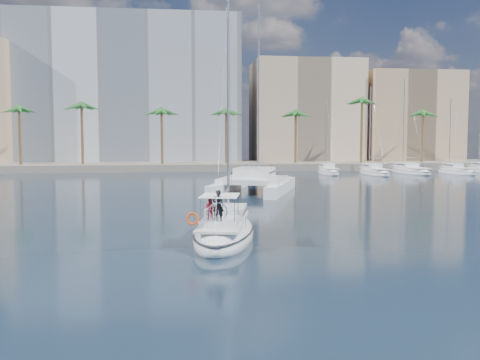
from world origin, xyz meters
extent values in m
plane|color=black|center=(0.00, 0.00, 0.00)|extent=(160.00, 160.00, 0.00)
cube|color=gray|center=(0.00, 61.00, 0.60)|extent=(120.00, 14.00, 1.20)
cube|color=silver|center=(-12.00, 73.00, 14.00)|extent=(42.00, 16.00, 28.00)
cube|color=beige|center=(22.00, 70.00, 10.00)|extent=(20.00, 14.00, 20.00)
cube|color=tan|center=(42.00, 68.00, 9.00)|extent=(18.00, 12.00, 18.00)
cylinder|color=brown|center=(0.00, 57.00, 5.25)|extent=(0.44, 0.44, 10.50)
sphere|color=#246425|center=(0.00, 57.00, 10.50)|extent=(3.60, 3.60, 3.60)
cylinder|color=brown|center=(34.00, 57.00, 5.25)|extent=(0.44, 0.44, 10.50)
sphere|color=#246425|center=(34.00, 57.00, 10.50)|extent=(3.60, 3.60, 3.60)
ellipsoid|color=white|center=(-0.50, -2.97, 0.30)|extent=(5.00, 10.19, 2.03)
ellipsoid|color=black|center=(-0.50, -2.97, 0.59)|extent=(5.05, 10.28, 0.18)
cube|color=silver|center=(-0.54, -3.16, 1.07)|extent=(3.63, 7.62, 0.12)
cube|color=silver|center=(-0.31, -2.05, 1.43)|extent=(2.69, 3.55, 0.60)
cube|color=black|center=(-0.31, -2.05, 1.45)|extent=(2.63, 3.18, 0.14)
cylinder|color=#B7BABF|center=(-0.09, -0.95, 7.53)|extent=(0.15, 0.15, 12.80)
cylinder|color=#B7BABF|center=(-0.48, -2.88, 2.63)|extent=(0.90, 3.88, 0.11)
cube|color=silver|center=(-0.91, -5.00, 1.31)|extent=(2.30, 2.76, 0.36)
cube|color=white|center=(-0.93, -5.09, 2.68)|extent=(2.30, 2.76, 0.04)
torus|color=silver|center=(-1.10, -5.92, 1.98)|extent=(0.95, 0.25, 0.96)
torus|color=#E33F0B|center=(-2.35, -6.05, 1.68)|extent=(0.66, 0.32, 0.64)
imported|color=black|center=(-1.08, -5.81, 2.26)|extent=(0.64, 0.49, 1.56)
imported|color=#AB1A29|center=(-1.44, -5.14, 2.04)|extent=(0.66, 0.60, 1.10)
cube|color=white|center=(2.37, 23.12, 0.55)|extent=(5.69, 12.97, 1.10)
cube|color=white|center=(7.53, 21.25, 0.55)|extent=(5.69, 12.97, 1.10)
cube|color=silver|center=(4.72, 21.55, 1.30)|extent=(8.22, 8.98, 0.50)
cube|color=silver|center=(4.95, 22.18, 2.00)|extent=(4.82, 5.02, 1.00)
cube|color=black|center=(4.95, 22.18, 2.05)|extent=(4.66, 4.53, 0.18)
cylinder|color=#B7BABF|center=(5.63, 24.07, 10.41)|extent=(0.18, 0.18, 17.82)
ellipsoid|color=silver|center=(0.75, 4.13, 0.41)|extent=(0.22, 0.43, 0.20)
sphere|color=silver|center=(0.75, 4.33, 0.43)|extent=(0.11, 0.11, 0.11)
cube|color=gray|center=(0.44, 4.13, 0.44)|extent=(0.49, 0.18, 0.12)
cube|color=gray|center=(1.05, 4.13, 0.44)|extent=(0.49, 0.18, 0.12)
camera|label=1|loc=(-3.18, -31.73, 5.62)|focal=40.00mm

